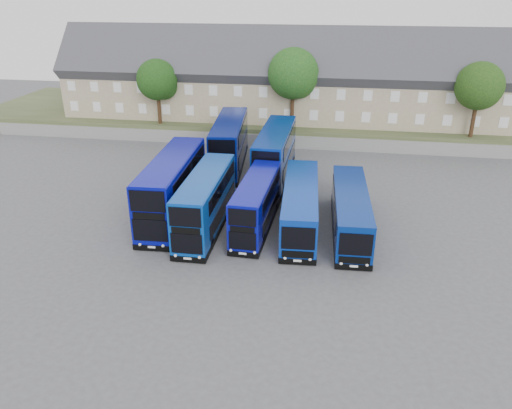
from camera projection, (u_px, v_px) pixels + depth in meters
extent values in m
plane|color=#4E4E53|center=(231.00, 243.00, 36.96)|extent=(120.00, 120.00, 0.00)
cube|color=slate|center=(273.00, 141.00, 58.30)|extent=(70.00, 0.40, 1.50)
cube|color=#3E4B2A|center=(283.00, 118.00, 67.21)|extent=(80.00, 20.00, 2.00)
cube|color=tan|center=(98.00, 88.00, 65.48)|extent=(6.00, 8.00, 6.00)
cube|color=#3E3E43|center=(95.00, 65.00, 64.26)|extent=(6.00, 10.40, 10.40)
cube|color=brown|center=(103.00, 34.00, 62.48)|extent=(0.60, 0.90, 1.40)
cube|color=tan|center=(142.00, 90.00, 64.61)|extent=(6.00, 8.00, 6.00)
cube|color=#3E3E43|center=(140.00, 66.00, 63.38)|extent=(6.00, 10.40, 10.40)
cube|color=brown|center=(148.00, 34.00, 61.60)|extent=(0.60, 0.90, 1.40)
cube|color=tan|center=(187.00, 91.00, 63.73)|extent=(6.00, 8.00, 6.00)
cube|color=#3E3E43|center=(185.00, 67.00, 62.51)|extent=(6.00, 10.40, 10.40)
cube|color=brown|center=(195.00, 35.00, 60.73)|extent=(0.60, 0.90, 1.40)
cube|color=tan|center=(233.00, 93.00, 62.85)|extent=(6.00, 8.00, 6.00)
cube|color=#3E3E43|center=(232.00, 68.00, 61.63)|extent=(6.00, 10.40, 10.40)
cube|color=brown|center=(244.00, 36.00, 59.85)|extent=(0.60, 0.90, 1.40)
cube|color=tan|center=(280.00, 94.00, 61.98)|extent=(6.00, 8.00, 6.00)
cube|color=#3E3E43|center=(280.00, 69.00, 60.76)|extent=(6.00, 10.40, 10.40)
cube|color=brown|center=(293.00, 37.00, 58.97)|extent=(0.60, 0.90, 1.40)
cube|color=tan|center=(328.00, 96.00, 61.10)|extent=(6.00, 8.00, 6.00)
cube|color=#3E3E43|center=(330.00, 71.00, 59.88)|extent=(6.00, 10.40, 10.40)
cube|color=brown|center=(345.00, 37.00, 58.10)|extent=(0.60, 0.90, 1.40)
cube|color=tan|center=(378.00, 97.00, 60.22)|extent=(6.00, 8.00, 6.00)
cube|color=#3E3E43|center=(381.00, 72.00, 59.00)|extent=(6.00, 10.40, 10.40)
cube|color=brown|center=(398.00, 38.00, 57.22)|extent=(0.60, 0.90, 1.40)
cube|color=tan|center=(430.00, 99.00, 59.35)|extent=(6.00, 8.00, 6.00)
cube|color=#3E3E43|center=(433.00, 73.00, 58.13)|extent=(6.00, 10.40, 10.40)
cube|color=brown|center=(452.00, 39.00, 56.34)|extent=(0.60, 0.90, 1.40)
cube|color=tan|center=(483.00, 101.00, 58.47)|extent=(6.00, 8.00, 6.00)
cube|color=#3E3E43|center=(488.00, 75.00, 57.25)|extent=(6.00, 10.40, 10.40)
cube|color=brown|center=(508.00, 40.00, 55.47)|extent=(0.60, 0.90, 1.40)
cube|color=#080C95|center=(173.00, 186.00, 40.31)|extent=(3.34, 12.41, 4.57)
cube|color=black|center=(175.00, 212.00, 41.26)|extent=(3.38, 12.45, 0.45)
cube|color=black|center=(150.00, 230.00, 35.07)|extent=(2.49, 0.17, 1.68)
cube|color=black|center=(147.00, 201.00, 34.16)|extent=(2.49, 0.17, 1.56)
cylinder|color=black|center=(145.00, 231.00, 37.73)|extent=(0.34, 1.01, 1.00)
cube|color=#083EA3|center=(206.00, 201.00, 38.30)|extent=(2.59, 10.96, 4.02)
cube|color=black|center=(207.00, 225.00, 39.14)|extent=(2.63, 11.00, 0.45)
cube|color=black|center=(187.00, 244.00, 33.67)|extent=(2.18, 0.08, 1.49)
cube|color=black|center=(185.00, 217.00, 32.86)|extent=(2.18, 0.08, 1.39)
cylinder|color=black|center=(181.00, 241.00, 36.26)|extent=(0.31, 1.00, 1.00)
cube|color=#080D9C|center=(256.00, 203.00, 38.48)|extent=(2.59, 9.88, 3.57)
cube|color=black|center=(256.00, 224.00, 39.22)|extent=(2.63, 9.92, 0.45)
cube|color=black|center=(242.00, 241.00, 34.37)|extent=(1.93, 0.13, 1.34)
cube|color=black|center=(242.00, 218.00, 33.64)|extent=(1.93, 0.13, 1.25)
cylinder|color=black|center=(236.00, 236.00, 36.90)|extent=(0.34, 1.01, 1.00)
cube|color=navy|center=(230.00, 142.00, 51.42)|extent=(3.93, 12.38, 4.52)
cube|color=black|center=(230.00, 164.00, 52.36)|extent=(3.97, 12.42, 0.45)
cube|color=black|center=(222.00, 171.00, 46.21)|extent=(2.46, 0.30, 1.66)
cube|color=black|center=(222.00, 148.00, 45.31)|extent=(2.46, 0.30, 1.55)
cylinder|color=black|center=(213.00, 174.00, 48.81)|extent=(0.40, 1.02, 1.00)
cube|color=navy|center=(275.00, 153.00, 48.39)|extent=(2.90, 12.01, 4.44)
cube|color=black|center=(275.00, 175.00, 49.32)|extent=(2.94, 12.06, 0.45)
cube|color=black|center=(265.00, 184.00, 43.34)|extent=(2.42, 0.10, 1.63)
cube|color=black|center=(265.00, 160.00, 42.45)|extent=(2.42, 0.10, 1.52)
cylinder|color=black|center=(256.00, 186.00, 46.02)|extent=(0.31, 1.00, 1.00)
cube|color=#0830A3|center=(300.00, 204.00, 38.89)|extent=(3.23, 12.44, 3.04)
cube|color=black|center=(300.00, 222.00, 39.53)|extent=(3.27, 12.48, 0.45)
cube|color=black|center=(298.00, 239.00, 33.17)|extent=(2.27, 0.18, 1.64)
cylinder|color=black|center=(283.00, 243.00, 35.96)|extent=(0.35, 1.01, 1.00)
cube|color=navy|center=(351.00, 210.00, 38.06)|extent=(2.99, 11.99, 2.92)
cube|color=black|center=(349.00, 228.00, 38.67)|extent=(3.03, 12.03, 0.45)
cube|color=black|center=(356.00, 245.00, 32.55)|extent=(2.18, 0.15, 1.59)
cylinder|color=black|center=(336.00, 248.00, 35.31)|extent=(0.34, 1.01, 1.00)
cylinder|color=#382314|center=(159.00, 108.00, 59.97)|extent=(0.44, 0.44, 3.75)
sphere|color=black|center=(157.00, 80.00, 58.60)|extent=(4.80, 4.80, 4.80)
sphere|color=black|center=(163.00, 86.00, 59.18)|extent=(3.30, 3.30, 3.30)
cylinder|color=#382314|center=(292.00, 109.00, 57.93)|extent=(0.44, 0.44, 4.50)
sphere|color=#103D14|center=(293.00, 73.00, 56.28)|extent=(5.76, 5.76, 5.76)
sphere|color=#103D14|center=(299.00, 81.00, 56.92)|extent=(3.96, 3.96, 3.96)
cylinder|color=#382314|center=(473.00, 119.00, 54.66)|extent=(0.44, 0.44, 4.00)
sphere|color=#15370F|center=(479.00, 86.00, 53.20)|extent=(5.12, 5.12, 5.12)
sphere|color=#15370F|center=(483.00, 93.00, 53.80)|extent=(3.52, 3.52, 3.52)
cylinder|color=#382314|center=(512.00, 106.00, 60.05)|extent=(0.44, 0.44, 4.25)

